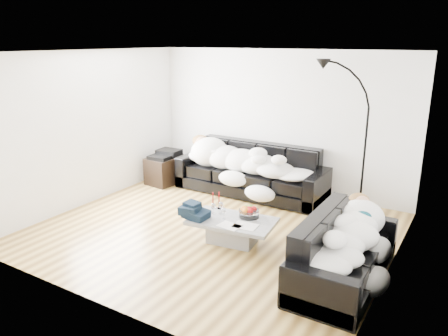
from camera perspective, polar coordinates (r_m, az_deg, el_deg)
The scene contains 24 objects.
ground at distance 6.65m, azimuth -1.36°, elevation -8.09°, with size 5.00×5.00×0.00m, color brown.
wall_back at distance 8.16m, azimuth 7.17°, elevation 6.03°, with size 5.00×0.02×2.60m, color silver.
wall_left at distance 7.83m, azimuth -17.10°, elevation 4.98°, with size 0.02×4.50×2.60m, color silver.
wall_right at distance 5.34m, azimuth 21.75°, elevation -0.63°, with size 0.02×4.50×2.60m, color silver.
ceiling at distance 6.04m, azimuth -1.53°, elevation 14.93°, with size 5.00×5.00×0.00m, color white.
sofa_back at distance 8.03m, azimuth 3.49°, elevation -0.25°, with size 2.78×0.96×0.91m, color black.
sofa_right at distance 5.41m, azimuth 15.51°, elevation -10.17°, with size 1.94×0.83×0.79m, color black.
sleeper_back at distance 7.93m, azimuth 3.35°, elevation 1.05°, with size 2.35×0.81×0.47m, color white, non-canonical shape.
sleeper_right at distance 5.31m, azimuth 15.71°, elevation -7.94°, with size 1.66×0.70×0.41m, color white, non-canonical shape.
teal_cushion at distance 5.83m, azimuth 16.86°, elevation -4.79°, with size 0.36×0.30×0.20m, color #0B414E.
coffee_table at distance 6.20m, azimuth 1.06°, elevation -8.22°, with size 1.18×0.69×0.35m, color #939699.
fruit_bowl at distance 6.19m, azimuth 3.29°, elevation -5.66°, with size 0.29×0.29×0.18m, color white.
wine_glass_a at distance 6.29m, azimuth -0.42°, elevation -5.24°, with size 0.08×0.08×0.18m, color white.
wine_glass_b at distance 6.31m, azimuth -1.36°, elevation -5.31°, with size 0.07×0.07×0.16m, color white.
wine_glass_c at distance 6.13m, azimuth -0.01°, elevation -5.94°, with size 0.07×0.07×0.16m, color white.
candle_left at distance 6.49m, azimuth -1.46°, elevation -4.25°, with size 0.05×0.05×0.25m, color maroon.
candle_right at distance 6.46m, azimuth -0.66°, elevation -4.26°, with size 0.05×0.05×0.26m, color maroon.
newspaper_a at distance 5.93m, azimuth 2.80°, elevation -7.53°, with size 0.32×0.24×0.01m, color silver.
newspaper_b at distance 5.93m, azimuth 0.75°, elevation -7.53°, with size 0.31×0.22×0.01m, color silver.
navy_jacket at distance 6.15m, azimuth -4.00°, elevation -5.01°, with size 0.36×0.30×0.18m, color black, non-canonical shape.
shoes at distance 6.67m, azimuth 0.01°, elevation -7.58°, with size 0.40×0.29×0.09m, color #472311, non-canonical shape.
av_cabinet at distance 8.76m, azimuth -7.52°, elevation -0.23°, with size 0.53×0.77×0.53m, color black.
stereo at distance 8.67m, azimuth -7.60°, elevation 1.85°, with size 0.44×0.34×0.13m, color black.
floor_lamp at distance 7.09m, azimuth 17.89°, elevation 2.02°, with size 0.79×0.32×2.18m, color black, non-canonical shape.
Camera 1 is at (3.27, -5.08, 2.77)m, focal length 35.00 mm.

